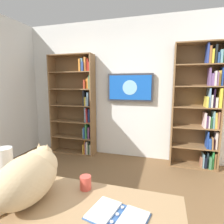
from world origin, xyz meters
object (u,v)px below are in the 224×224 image
object	(u,v)px
coffee_mug	(86,183)
bookshelf_left	(202,107)
bookshelf_right	(78,106)
wall_mounted_tv	(130,88)
desk	(59,223)
paper_towel_roll	(5,166)
open_binder	(117,216)
cat	(31,175)

from	to	relation	value
coffee_mug	bookshelf_left	bearing A→B (deg)	-115.94
bookshelf_left	coffee_mug	size ratio (longest dim) A/B	22.35
bookshelf_right	wall_mounted_tv	bearing A→B (deg)	-175.73
desk	wall_mounted_tv	bearing A→B (deg)	-88.52
desk	coffee_mug	xyz separation A→B (m)	(-0.08, -0.23, 0.16)
paper_towel_roll	open_binder	bearing A→B (deg)	172.94
cat	desk	bearing A→B (deg)	171.89
wall_mounted_tv	desk	world-z (taller)	wall_mounted_tv
wall_mounted_tv	coffee_mug	distance (m)	2.49
wall_mounted_tv	coffee_mug	bearing A→B (deg)	93.49
wall_mounted_tv	cat	distance (m)	2.66
bookshelf_left	coffee_mug	distance (m)	2.59
bookshelf_right	desk	world-z (taller)	bookshelf_right
paper_towel_roll	bookshelf_right	bearing A→B (deg)	-75.37
bookshelf_left	bookshelf_right	distance (m)	2.36
wall_mounted_tv	desk	bearing A→B (deg)	91.48
bookshelf_right	coffee_mug	size ratio (longest dim) A/B	21.37
wall_mounted_tv	paper_towel_roll	world-z (taller)	wall_mounted_tv
bookshelf_right	cat	xyz separation A→B (m)	(-0.95, 2.52, -0.12)
bookshelf_left	cat	distance (m)	2.89
bookshelf_left	paper_towel_roll	world-z (taller)	bookshelf_left
desk	open_binder	size ratio (longest dim) A/B	4.03
wall_mounted_tv	bookshelf_right	bearing A→B (deg)	4.27
desk	open_binder	bearing A→B (deg)	-176.37
open_binder	coffee_mug	distance (m)	0.36
wall_mounted_tv	open_binder	size ratio (longest dim) A/B	2.39
bookshelf_right	cat	bearing A→B (deg)	110.58
bookshelf_left	open_binder	bearing A→B (deg)	71.61
bookshelf_left	coffee_mug	xyz separation A→B (m)	(1.13, 2.32, -0.30)
cat	paper_towel_roll	distance (m)	0.33
wall_mounted_tv	cat	xyz separation A→B (m)	(0.14, 2.60, -0.51)
bookshelf_left	paper_towel_roll	bearing A→B (deg)	54.34
wall_mounted_tv	paper_towel_roll	size ratio (longest dim) A/B	3.19
open_binder	desk	bearing A→B (deg)	3.63
open_binder	paper_towel_roll	world-z (taller)	paper_towel_roll
cat	paper_towel_roll	bearing A→B (deg)	-18.21
desk	paper_towel_roll	world-z (taller)	paper_towel_roll
bookshelf_left	cat	size ratio (longest dim) A/B	3.54
paper_towel_roll	coffee_mug	xyz separation A→B (m)	(-0.60, -0.10, -0.09)
bookshelf_left	wall_mounted_tv	size ratio (longest dim) A/B	2.43
bookshelf_left	paper_towel_roll	distance (m)	2.98
open_binder	coffee_mug	bearing A→B (deg)	-35.68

